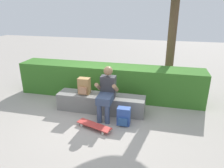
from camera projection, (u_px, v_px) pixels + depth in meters
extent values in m
plane|color=#9D958C|center=(97.00, 117.00, 4.92)|extent=(24.00, 24.00, 0.00)
cube|color=slate|center=(101.00, 103.00, 5.16)|extent=(2.14, 0.47, 0.43)
cube|color=#333338|center=(108.00, 87.00, 4.88)|extent=(0.34, 0.22, 0.52)
sphere|color=#8C6647|center=(108.00, 71.00, 4.74)|extent=(0.21, 0.21, 0.21)
cube|color=#384766|center=(105.00, 99.00, 4.66)|extent=(0.32, 0.40, 0.17)
cylinder|color=#384766|center=(99.00, 114.00, 4.65)|extent=(0.11, 0.11, 0.43)
cylinder|color=#384766|center=(107.00, 115.00, 4.61)|extent=(0.11, 0.11, 0.43)
cylinder|color=#8C6647|center=(98.00, 87.00, 4.78)|extent=(0.09, 0.33, 0.27)
cylinder|color=#8C6647|center=(115.00, 88.00, 4.69)|extent=(0.09, 0.33, 0.27)
cube|color=#BC3833|center=(94.00, 125.00, 4.45)|extent=(0.82, 0.45, 0.02)
cylinder|color=silver|center=(107.00, 130.00, 4.38)|extent=(0.06, 0.05, 0.05)
cylinder|color=silver|center=(103.00, 133.00, 4.27)|extent=(0.06, 0.05, 0.05)
cylinder|color=silver|center=(86.00, 122.00, 4.67)|extent=(0.06, 0.05, 0.05)
cylinder|color=silver|center=(82.00, 125.00, 4.55)|extent=(0.06, 0.05, 0.05)
cube|color=#A37A47|center=(84.00, 86.00, 5.10)|extent=(0.28, 0.18, 0.40)
cube|color=#B17A57|center=(83.00, 91.00, 5.02)|extent=(0.20, 0.05, 0.18)
cube|color=#2D4C99|center=(124.00, 116.00, 4.57)|extent=(0.28, 0.18, 0.40)
cube|color=#284D84|center=(123.00, 122.00, 4.49)|extent=(0.20, 0.05, 0.18)
cube|color=#336A23|center=(109.00, 81.00, 5.92)|extent=(5.12, 0.71, 0.90)
cylinder|color=brown|center=(172.00, 34.00, 5.93)|extent=(0.24, 0.24, 3.40)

